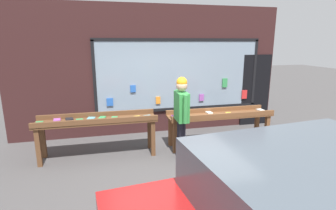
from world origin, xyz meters
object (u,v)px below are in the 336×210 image
Objects in this scene: display_table_left at (97,124)px; person_browsing at (181,111)px; parked_car at (304,209)px; display_table_right at (220,117)px; small_dog at (208,146)px.

display_table_left is 1.83m from person_browsing.
display_table_left is 0.59× the size of parked_car.
parked_car is at bearing -100.70° from display_table_right.
display_table_right is at bearing -5.49° from small_dog.
parked_car reaches higher than small_dog.
display_table_right is 1.28m from person_browsing.
person_browsing is 3.08m from parked_car.
parked_car is (-0.10, -2.86, 0.46)m from small_dog.
display_table_right is at bearing -0.05° from display_table_left.
parked_car reaches higher than display_table_left.
display_table_left is 1.00× the size of display_table_right.
parked_car is (2.17, -3.55, -0.01)m from display_table_left.
small_dog is (-0.57, -0.69, -0.41)m from display_table_right.
display_table_left is at bearing 74.80° from person_browsing.
display_table_left is 2.42m from small_dog.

